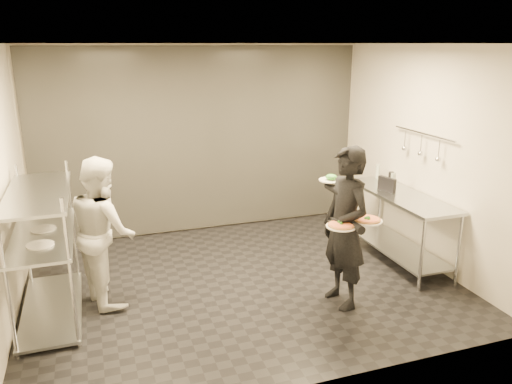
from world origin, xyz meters
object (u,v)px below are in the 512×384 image
object	(u,v)px
pass_rack	(44,246)
waiter	(345,228)
prep_counter	(399,215)
pizza_plate_near	(341,225)
pizza_plate_far	(367,220)
salad_plate	(331,178)
chef	(103,231)
bottle_clear	(378,171)
pos_monitor	(387,184)
bottle_green	(393,182)
bottle_dark	(391,181)

from	to	relation	value
pass_rack	waiter	world-z (taller)	waiter
prep_counter	pizza_plate_near	world-z (taller)	pizza_plate_near
pizza_plate_far	salad_plate	xyz separation A→B (m)	(-0.18, 0.50, 0.33)
pass_rack	pizza_plate_near	size ratio (longest dim) A/B	5.12
chef	bottle_clear	bearing A→B (deg)	-95.63
pos_monitor	bottle_green	size ratio (longest dim) A/B	1.10
pass_rack	waiter	size ratio (longest dim) A/B	0.90
pizza_plate_far	waiter	bearing A→B (deg)	128.37
pos_monitor	bottle_clear	xyz separation A→B (m)	(0.26, 0.64, 0.00)
waiter	pos_monitor	world-z (taller)	waiter
waiter	bottle_green	distance (m)	1.59
pizza_plate_far	chef	bearing A→B (deg)	156.81
pizza_plate_near	bottle_clear	xyz separation A→B (m)	(1.56, 1.81, 0.01)
chef	pizza_plate_far	size ratio (longest dim) A/B	5.27
pass_rack	pos_monitor	bearing A→B (deg)	2.18
prep_counter	waiter	xyz separation A→B (m)	(-1.26, -0.82, 0.27)
bottle_green	bottle_clear	size ratio (longest dim) A/B	1.20
pass_rack	bottle_dark	bearing A→B (deg)	2.75
pass_rack	pos_monitor	size ratio (longest dim) A/B	5.96
bottle_clear	pizza_plate_near	bearing A→B (deg)	-130.68
chef	pizza_plate_near	bearing A→B (deg)	-131.62
waiter	salad_plate	distance (m)	0.57
pass_rack	waiter	distance (m)	3.18
pass_rack	prep_counter	distance (m)	4.33
prep_counter	pizza_plate_near	distance (m)	1.78
pizza_plate_near	pizza_plate_far	bearing A→B (deg)	0.82
pass_rack	pizza_plate_far	distance (m)	3.38
pizza_plate_far	bottle_green	size ratio (longest dim) A/B	1.29
pos_monitor	bottle_clear	bearing A→B (deg)	52.78
pizza_plate_near	bottle_clear	size ratio (longest dim) A/B	1.54
bottle_clear	salad_plate	bearing A→B (deg)	-137.60
pass_rack	salad_plate	bearing A→B (deg)	-9.40
prep_counter	bottle_green	size ratio (longest dim) A/B	7.37
pizza_plate_far	bottle_green	world-z (taller)	bottle_green
chef	pizza_plate_far	distance (m)	2.86
prep_counter	waiter	world-z (taller)	waiter
bottle_green	chef	bearing A→B (deg)	-179.07
bottle_dark	prep_counter	bearing A→B (deg)	-80.80
waiter	pos_monitor	xyz separation A→B (m)	(1.14, 0.98, 0.12)
pass_rack	pos_monitor	world-z (taller)	pass_rack
chef	waiter	bearing A→B (deg)	-126.37
pass_rack	bottle_clear	distance (m)	4.55
bottle_green	salad_plate	bearing A→B (deg)	-151.71
chef	pizza_plate_near	world-z (taller)	chef
chef	bottle_dark	xyz separation A→B (m)	(3.70, 0.09, 0.22)
salad_plate	prep_counter	bearing A→B (deg)	21.45
bottle_clear	bottle_dark	distance (m)	0.62
prep_counter	bottle_dark	size ratio (longest dim) A/B	7.23
prep_counter	bottle_dark	distance (m)	0.47
prep_counter	chef	world-z (taller)	chef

